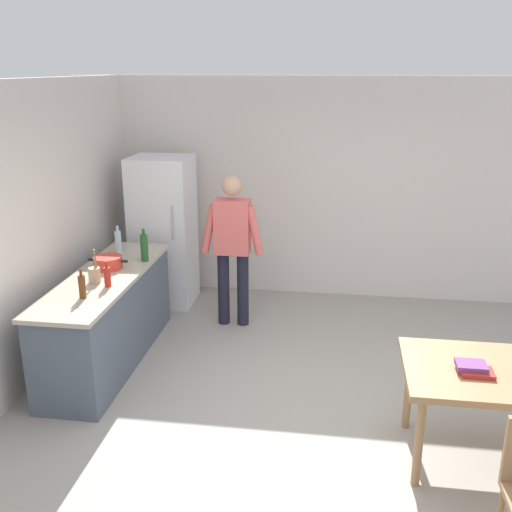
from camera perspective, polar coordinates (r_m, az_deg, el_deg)
The scene contains 14 objects.
ground_plane at distance 5.06m, azimuth 4.92°, elevation -15.71°, with size 14.00×14.00×0.00m, color #9E998E.
wall_back at distance 7.36m, azimuth 6.67°, elevation 6.43°, with size 6.40×0.12×2.70m, color silver.
wall_left at distance 5.42m, azimuth -23.09°, elevation 0.95°, with size 0.12×5.60×2.70m, color silver.
kitchen_counter at distance 5.96m, azimuth -14.13°, elevation -5.87°, with size 0.64×2.20×0.90m.
refrigerator at distance 7.20m, azimuth -8.94°, elevation 2.37°, with size 0.70×0.67×1.80m.
person at distance 6.43m, azimuth -2.28°, elevation 1.45°, with size 0.70×0.22×1.70m.
dining_table at distance 4.62m, azimuth 22.86°, elevation -11.02°, with size 1.40×0.90×0.75m.
cooking_pot at distance 5.97m, azimuth -14.14°, elevation -0.61°, with size 0.40×0.28×0.12m.
utensil_jar at distance 5.60m, azimuth -15.36°, elevation -1.71°, with size 0.11×0.11×0.32m.
bottle_sauce_red at distance 5.46m, azimuth -14.19°, elevation -1.93°, with size 0.06×0.06×0.24m.
bottle_wine_green at distance 6.09m, azimuth -10.77°, elevation 0.84°, with size 0.08×0.08×0.34m.
bottle_water_clear at distance 6.41m, azimuth -13.20°, elevation 1.37°, with size 0.07×0.07×0.30m.
bottle_beer_brown at distance 5.25m, azimuth -16.49°, elevation -2.83°, with size 0.06×0.06×0.26m.
book_stack at distance 4.46m, azimuth 20.35°, elevation -10.20°, with size 0.25×0.20×0.06m.
Camera 1 is at (0.19, -4.22, 2.79)m, focal length 41.33 mm.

